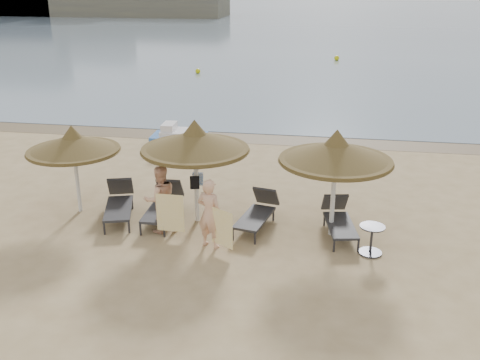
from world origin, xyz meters
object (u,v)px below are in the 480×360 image
object	(u,v)px
lounger_near_right	(258,211)
side_table	(371,241)
lounger_near_left	(164,204)
lounger_far_right	(339,219)
lounger_far_left	(119,202)
palapa_left	(73,144)
palapa_center	(195,141)
person_left	(160,194)
palapa_right	(336,152)
person_right	(210,208)
pedal_boat	(178,139)

from	to	relation	value
lounger_near_right	side_table	size ratio (longest dim) A/B	2.85
lounger_near_left	lounger_far_right	distance (m)	4.63
lounger_far_left	palapa_left	bearing A→B (deg)	156.91
palapa_center	lounger_near_right	world-z (taller)	palapa_center
lounger_near_right	palapa_left	bearing A→B (deg)	-169.13
lounger_near_left	person_left	distance (m)	1.01
palapa_right	palapa_center	bearing A→B (deg)	176.20
lounger_near_left	person_left	bearing A→B (deg)	-78.94
lounger_near_right	side_table	bearing A→B (deg)	-9.28
side_table	lounger_far_left	bearing A→B (deg)	171.19
palapa_left	palapa_center	world-z (taller)	palapa_center
palapa_left	lounger_near_right	bearing A→B (deg)	-0.77
palapa_right	lounger_near_right	size ratio (longest dim) A/B	1.37
lounger_far_right	person_right	bearing A→B (deg)	-167.48
lounger_near_left	pedal_boat	world-z (taller)	pedal_boat
side_table	pedal_boat	world-z (taller)	pedal_boat
lounger_far_right	palapa_center	bearing A→B (deg)	168.17
palapa_left	palapa_center	xyz separation A→B (m)	(3.36, -0.05, 0.25)
palapa_left	pedal_boat	distance (m)	6.49
palapa_left	person_right	size ratio (longest dim) A/B	1.24
palapa_center	side_table	size ratio (longest dim) A/B	3.95
palapa_right	lounger_near_left	distance (m)	4.80
lounger_far_left	lounger_near_right	distance (m)	3.79
lounger_near_left	lounger_near_right	size ratio (longest dim) A/B	1.03
lounger_far_left	lounger_near_left	xyz separation A→B (m)	(1.23, 0.09, 0.00)
person_right	lounger_near_left	bearing A→B (deg)	-24.07
palapa_right	lounger_far_left	xyz separation A→B (m)	(-5.68, 0.16, -1.78)
palapa_right	lounger_far_left	bearing A→B (deg)	178.34
palapa_right	side_table	world-z (taller)	palapa_right
lounger_near_right	person_left	world-z (taller)	person_left
lounger_far_left	lounger_near_left	bearing A→B (deg)	-13.29
pedal_boat	lounger_far_left	bearing A→B (deg)	-91.30
lounger_near_left	lounger_far_right	bearing A→B (deg)	-3.08
palapa_left	lounger_near_right	world-z (taller)	palapa_left
pedal_boat	lounger_near_left	bearing A→B (deg)	-80.19
palapa_center	lounger_near_right	bearing A→B (deg)	-0.55
lounger_far_left	lounger_near_right	world-z (taller)	lounger_far_left
lounger_near_left	pedal_boat	bearing A→B (deg)	100.63
palapa_left	person_right	distance (m)	4.38
lounger_far_left	lounger_far_right	bearing A→B (deg)	-17.63
person_left	person_right	world-z (taller)	person_left
person_right	pedal_boat	bearing A→B (deg)	-51.53
lounger_far_right	pedal_boat	size ratio (longest dim) A/B	0.96
palapa_center	person_left	size ratio (longest dim) A/B	1.37
palapa_right	lounger_far_right	world-z (taller)	palapa_right
palapa_left	lounger_far_left	bearing A→B (deg)	-5.72
lounger_near_right	lounger_far_left	bearing A→B (deg)	-167.54
palapa_left	pedal_boat	size ratio (longest dim) A/B	1.19
pedal_boat	lounger_near_right	bearing A→B (deg)	-60.44
person_left	pedal_boat	size ratio (longest dim) A/B	0.98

